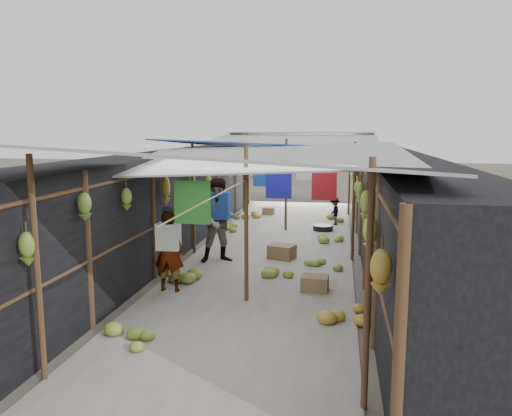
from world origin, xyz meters
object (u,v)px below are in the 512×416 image
Objects in this scene: crate_near at (315,284)px; shopper_blue at (221,221)px; vendor_elderly at (169,251)px; black_basin at (323,228)px; vendor_seated at (335,212)px.

shopper_blue reaches higher than crate_near.
vendor_elderly reaches higher than crate_near.
shopper_blue is at bearing -118.92° from black_basin.
shopper_blue reaches higher than black_basin.
vendor_elderly is at bearing -166.59° from crate_near.
vendor_seated is (2.80, 6.75, -0.32)m from vendor_elderly.
vendor_elderly is (-2.54, -0.44, 0.59)m from crate_near.
vendor_seated is at bearing 91.35° from crate_near.
vendor_elderly is 0.80× the size of shopper_blue.
shopper_blue is (-2.07, -3.75, 0.83)m from black_basin.
black_basin is at bearing 94.16° from crate_near.
crate_near reaches higher than black_basin.
vendor_elderly reaches higher than vendor_seated.
vendor_elderly is at bearing -113.14° from black_basin.
crate_near is 5.41m from black_basin.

